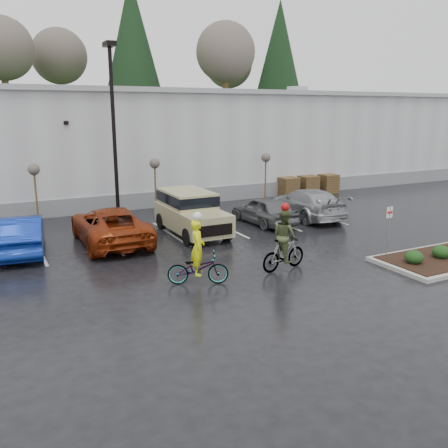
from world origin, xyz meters
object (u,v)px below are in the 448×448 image
car_grey (264,210)px  sapling_east (266,160)px  pallet_stack_b (308,185)px  pallet_stack_a (288,187)px  car_blue (21,234)px  suv_tan (192,213)px  lamppost (113,114)px  cyclist_hivis (198,262)px  cyclist_olive (284,246)px  pallet_stack_c (328,183)px  fire_lane_sign (389,226)px  sapling_west (34,173)px  sapling_mid (155,166)px  car_far_silver (307,203)px  car_red (110,225)px

car_grey → sapling_east: bearing=-125.2°
pallet_stack_b → pallet_stack_a: bearing=180.0°
car_blue → suv_tan: 7.62m
lamppost → cyclist_hivis: 11.92m
cyclist_olive → cyclist_hivis: bearing=79.3°
pallet_stack_c → fire_lane_sign: 16.07m
lamppost → sapling_east: 10.48m
sapling_west → suv_tan: size_ratio=0.63×
pallet_stack_c → suv_tan: size_ratio=0.26×
pallet_stack_c → cyclist_olive: bearing=-134.2°
lamppost → car_blue: size_ratio=1.88×
suv_tan → car_grey: (4.23, 0.25, -0.28)m
cyclist_hivis → sapling_mid: bearing=10.9°
pallet_stack_a → pallet_stack_b: 1.70m
sapling_east → pallet_stack_b: bearing=13.4°
sapling_east → cyclist_olive: 13.77m
suv_tan → cyclist_olive: bearing=-81.3°
sapling_mid → car_blue: (-7.68, -5.16, -1.92)m
car_far_silver → fire_lane_sign: bearing=82.3°
pallet_stack_b → lamppost: bearing=-172.0°
sapling_mid → pallet_stack_b: size_ratio=2.37×
lamppost → suv_tan: 6.93m
fire_lane_sign → car_grey: 7.65m
car_grey → car_far_silver: (2.96, 0.24, 0.07)m
car_red → cyclist_olive: size_ratio=2.31×
sapling_west → pallet_stack_b: 18.34m
pallet_stack_b → car_red: car_red is taller
car_red → suv_tan: size_ratio=1.17×
suv_tan → car_grey: bearing=3.4°
sapling_east → fire_lane_sign: bearing=-99.8°
sapling_east → cyclist_olive: sapling_east is taller
pallet_stack_c → cyclist_olive: size_ratio=0.52×
pallet_stack_c → cyclist_hivis: 20.58m
pallet_stack_c → car_far_silver: bearing=-136.6°
fire_lane_sign → cyclist_hivis: cyclist_hivis is taller
sapling_west → sapling_east: bearing=0.0°
pallet_stack_c → fire_lane_sign: size_ratio=0.61×
sapling_west → fire_lane_sign: (11.80, -12.80, -1.32)m
suv_tan → car_red: bearing=177.2°
pallet_stack_c → car_red: (-17.48, -6.33, 0.15)m
cyclist_hivis → cyclist_olive: bearing=-68.4°
sapling_east → pallet_stack_b: sapling_east is taller
car_grey → cyclist_olive: bearing=61.2°
car_blue → cyclist_olive: cyclist_olive is taller
car_red → fire_lane_sign: bearing=141.9°
fire_lane_sign → car_far_silver: (1.82, 7.77, -0.59)m
lamppost → car_far_silver: (9.62, -4.03, -4.87)m
pallet_stack_b → pallet_stack_c: same height
fire_lane_sign → cyclist_hivis: 7.94m
sapling_mid → sapling_east: size_ratio=1.00×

